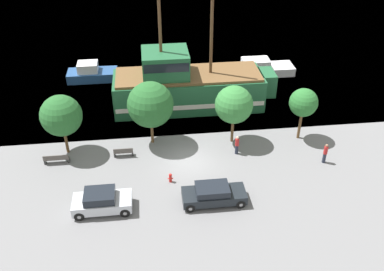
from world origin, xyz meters
TOP-DOWN VIEW (x-y plane):
  - ground_plane at (0.00, 0.00)m, footprint 160.00×160.00m
  - water_surface at (0.00, 44.00)m, footprint 80.00×80.00m
  - pirate_ship at (0.80, 9.21)m, footprint 15.54×4.80m
  - moored_boat_dockside at (9.61, 15.42)m, footprint 7.45×2.50m
  - moored_boat_outer at (-8.97, 16.12)m, footprint 5.34×2.34m
  - parked_car_curb_front at (1.21, -4.93)m, footprint 4.53×1.87m
  - parked_car_curb_mid at (-6.62, -4.83)m, footprint 4.07×1.93m
  - fire_hydrant at (-1.68, -2.32)m, footprint 0.42×0.25m
  - bench_promenade_east at (-5.28, 1.36)m, footprint 1.58×0.45m
  - bench_promenade_west at (-10.61, 1.03)m, footprint 1.99×0.45m
  - pedestrian_walking_near at (4.05, 0.69)m, footprint 0.32×0.32m
  - pedestrian_walking_far at (10.82, -1.30)m, footprint 0.32×0.32m
  - tree_row_east at (-9.91, 2.52)m, footprint 3.33×3.33m
  - tree_row_mideast at (-2.82, 3.18)m, footprint 3.83×3.83m
  - tree_row_midwest at (4.01, 2.54)m, footprint 3.17×3.17m
  - tree_row_west at (9.90, 2.40)m, footprint 2.40×2.40m

SIDE VIEW (x-z plane):
  - ground_plane at x=0.00m, z-range 0.00..0.00m
  - water_surface at x=0.00m, z-range 0.00..0.00m
  - fire_hydrant at x=-1.68m, z-range 0.03..0.79m
  - bench_promenade_east at x=-5.28m, z-range 0.01..0.86m
  - bench_promenade_west at x=-10.61m, z-range 0.02..0.87m
  - moored_boat_dockside at x=9.61m, z-range -0.22..1.55m
  - parked_car_curb_front at x=1.21m, z-range 0.00..1.45m
  - moored_boat_outer at x=-8.97m, z-range -0.25..1.73m
  - parked_car_curb_mid at x=-6.62m, z-range -0.01..1.60m
  - pedestrian_walking_near at x=4.05m, z-range 0.01..1.71m
  - pedestrian_walking_far at x=10.82m, z-range 0.02..1.78m
  - pirate_ship at x=0.80m, z-range -3.79..8.11m
  - tree_row_west at x=9.90m, z-range 1.14..5.86m
  - tree_row_east at x=-9.91m, z-range 0.94..6.16m
  - tree_row_midwest at x=4.01m, z-range 1.01..6.23m
  - tree_row_mideast at x=-2.82m, z-range 0.89..6.53m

